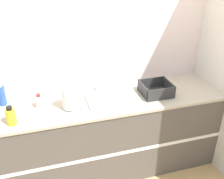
{
  "coord_description": "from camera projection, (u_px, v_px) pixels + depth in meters",
  "views": [
    {
      "loc": [
        -0.65,
        -1.98,
        2.32
      ],
      "look_at": [
        0.01,
        0.29,
        1.06
      ],
      "focal_mm": 42.0,
      "sensor_mm": 36.0,
      "label": 1
    }
  ],
  "objects": [
    {
      "name": "counter_cabinet",
      "position": [
        111.0,
        134.0,
        2.99
      ],
      "size": [
        2.43,
        0.68,
        0.94
      ],
      "color": "#514C47",
      "rests_on": "ground_plane"
    },
    {
      "name": "bottle_blue",
      "position": [
        2.0,
        95.0,
        2.6
      ],
      "size": [
        0.08,
        0.08,
        0.25
      ],
      "color": "#2D56B7",
      "rests_on": "counter_cabinet"
    },
    {
      "name": "wall_right",
      "position": [
        217.0,
        54.0,
        2.9
      ],
      "size": [
        0.06,
        2.65,
        2.6
      ],
      "color": "beige",
      "rests_on": "ground_plane"
    },
    {
      "name": "sink",
      "position": [
        113.0,
        97.0,
        2.74
      ],
      "size": [
        0.54,
        0.33,
        0.31
      ],
      "color": "silver",
      "rests_on": "counter_cabinet"
    },
    {
      "name": "bottle_white_spray",
      "position": [
        39.0,
        101.0,
        2.58
      ],
      "size": [
        0.07,
        0.07,
        0.15
      ],
      "color": "white",
      "rests_on": "counter_cabinet"
    },
    {
      "name": "dish_rack",
      "position": [
        156.0,
        90.0,
        2.83
      ],
      "size": [
        0.32,
        0.28,
        0.13
      ],
      "color": "#2D2D2D",
      "rests_on": "counter_cabinet"
    },
    {
      "name": "wall_back",
      "position": [
        102.0,
        54.0,
        2.9
      ],
      "size": [
        4.81,
        0.06,
        2.6
      ],
      "color": "silver",
      "rests_on": "ground_plane"
    },
    {
      "name": "bottle_yellow",
      "position": [
        11.0,
        116.0,
        2.32
      ],
      "size": [
        0.09,
        0.09,
        0.18
      ],
      "color": "yellow",
      "rests_on": "counter_cabinet"
    },
    {
      "name": "paper_towel_roll",
      "position": [
        69.0,
        98.0,
        2.53
      ],
      "size": [
        0.14,
        0.14,
        0.23
      ],
      "color": "#4C4C51",
      "rests_on": "counter_cabinet"
    }
  ]
}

